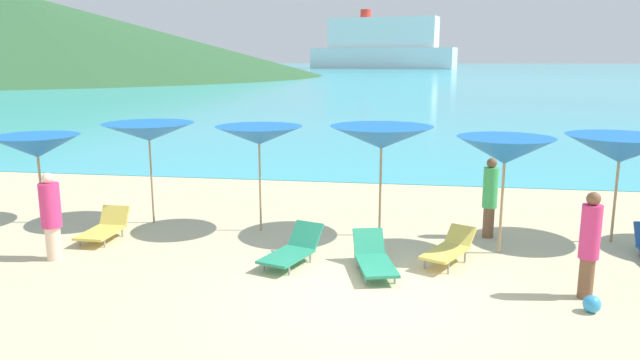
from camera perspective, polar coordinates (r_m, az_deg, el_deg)
The scene contains 18 objects.
ground_plane at distance 19.39m, azimuth 6.64°, elevation -0.04°, with size 50.00×100.00×0.30m, color beige.
ocean_water at distance 237.72m, azimuth 8.83°, elevation 10.57°, with size 650.00×440.00×0.02m, color #38B7CC.
headland_hill at distance 146.98m, azimuth -27.71°, elevation 12.37°, with size 135.03×135.03×18.02m, color #2D5B33.
umbrella_1 at distance 14.90m, azimuth -25.55°, elevation 2.91°, with size 1.96×1.96×2.03m.
umbrella_2 at distance 13.94m, azimuth -16.12°, elevation 4.44°, with size 2.18×2.18×2.32m.
umbrella_3 at distance 12.82m, azimuth -5.88°, elevation 4.27°, with size 2.04×2.04×2.32m.
umbrella_4 at distance 12.46m, azimuth 5.92°, elevation 4.08°, with size 2.19×2.19×2.36m.
umbrella_5 at distance 11.76m, azimuth 17.35°, elevation 2.70°, with size 1.94×1.94×2.28m.
umbrella_6 at distance 13.40m, azimuth 26.87°, elevation 2.65°, with size 2.26×2.26×2.22m.
lounge_chair_1 at distance 11.30m, azimuth 12.30°, elevation -6.40°, with size 1.11×1.50×0.59m.
lounge_chair_3 at distance 11.08m, azimuth -2.64°, elevation -6.67°, with size 1.06×1.59×0.64m.
lounge_chair_4 at distance 13.29m, azimuth -20.00°, elevation -4.34°, with size 0.64×1.31×0.60m.
lounge_chair_6 at distance 10.68m, azimuth 5.20°, elevation -7.50°, with size 0.94×1.61×0.62m.
beachgoer_0 at distance 12.98m, azimuth 16.00°, elevation -1.44°, with size 0.31×0.31×1.71m.
beachgoer_1 at distance 10.23m, azimuth 24.46°, elevation -5.46°, with size 0.31×0.31×1.73m.
beachgoer_2 at distance 12.19m, azimuth -24.42°, elevation -3.06°, with size 0.37×0.37×1.67m.
beach_ball at distance 9.95m, azimuth 24.65°, elevation -10.77°, with size 0.26×0.26×0.26m, color #3399D8.
cruise_ship at distance 223.39m, azimuth 6.00°, elevation 12.66°, with size 53.92×22.67×21.20m.
Camera 1 is at (0.68, -8.99, 3.74)m, focal length 33.33 mm.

